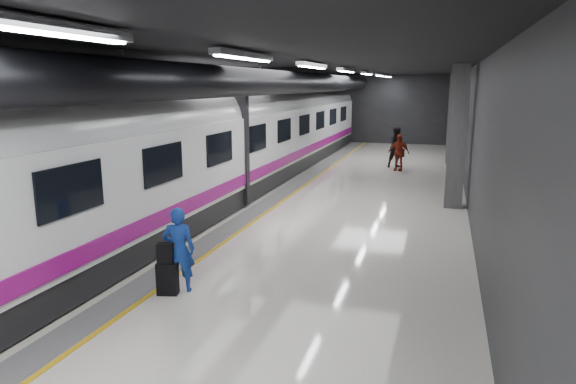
% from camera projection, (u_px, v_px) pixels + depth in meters
% --- Properties ---
extents(ground, '(40.00, 40.00, 0.00)m').
position_uv_depth(ground, '(301.00, 211.00, 16.03)').
color(ground, silver).
rests_on(ground, ground).
extents(platform_hall, '(10.02, 40.02, 4.51)m').
position_uv_depth(platform_hall, '(301.00, 96.00, 16.28)').
color(platform_hall, black).
rests_on(platform_hall, ground).
extents(train, '(3.05, 38.00, 4.05)m').
position_uv_depth(train, '(204.00, 142.00, 16.53)').
color(train, black).
rests_on(train, ground).
extents(traveler_main, '(0.70, 0.58, 1.65)m').
position_uv_depth(traveler_main, '(179.00, 250.00, 9.68)').
color(traveler_main, blue).
rests_on(traveler_main, ground).
extents(suitcase_main, '(0.43, 0.33, 0.62)m').
position_uv_depth(suitcase_main, '(168.00, 278.00, 9.63)').
color(suitcase_main, black).
rests_on(suitcase_main, ground).
extents(shoulder_bag, '(0.32, 0.23, 0.38)m').
position_uv_depth(shoulder_bag, '(165.00, 253.00, 9.50)').
color(shoulder_bag, black).
rests_on(shoulder_bag, suitcase_main).
extents(traveler_far_a, '(1.18, 1.11, 1.92)m').
position_uv_depth(traveler_far_a, '(397.00, 147.00, 24.34)').
color(traveler_far_a, black).
rests_on(traveler_far_a, ground).
extents(traveler_far_b, '(1.05, 0.65, 1.67)m').
position_uv_depth(traveler_far_b, '(399.00, 152.00, 23.44)').
color(traveler_far_b, maroon).
rests_on(traveler_far_b, ground).
extents(suitcase_far, '(0.30, 0.20, 0.44)m').
position_uv_depth(suitcase_far, '(402.00, 153.00, 28.05)').
color(suitcase_far, black).
rests_on(suitcase_far, ground).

